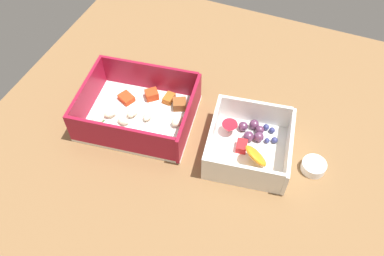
# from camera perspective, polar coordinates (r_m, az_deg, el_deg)

# --- Properties ---
(table_surface) EXTENTS (0.80, 0.80, 0.02)m
(table_surface) POSITION_cam_1_polar(r_m,az_deg,el_deg) (0.74, 1.42, -1.30)
(table_surface) COLOR brown
(table_surface) RESTS_ON ground
(pasta_container) EXTENTS (0.23, 0.19, 0.07)m
(pasta_container) POSITION_cam_1_polar(r_m,az_deg,el_deg) (0.75, -7.66, 2.41)
(pasta_container) COLOR white
(pasta_container) RESTS_ON table_surface
(fruit_bowl) EXTENTS (0.16, 0.17, 0.06)m
(fruit_bowl) POSITION_cam_1_polar(r_m,az_deg,el_deg) (0.70, 8.13, -2.38)
(fruit_bowl) COLOR white
(fruit_bowl) RESTS_ON table_surface
(paper_cup_liner) EXTENTS (0.04, 0.04, 0.02)m
(paper_cup_liner) POSITION_cam_1_polar(r_m,az_deg,el_deg) (0.72, 17.07, -5.11)
(paper_cup_liner) COLOR white
(paper_cup_liner) RESTS_ON table_surface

